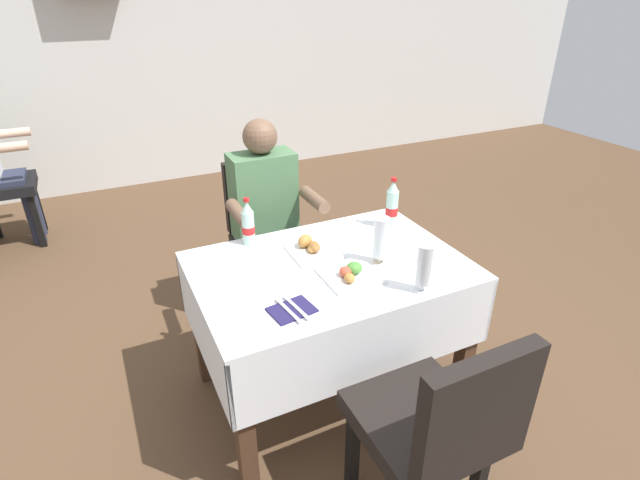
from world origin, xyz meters
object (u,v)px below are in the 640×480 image
chair_near_camera_side (436,425)px  plate_near_camera (350,273)px  cola_bottle_secondary (248,224)px  beer_glass_middle (424,268)px  cola_bottle_primary (392,206)px  beer_glass_left (381,240)px  main_dining_table (329,296)px  napkin_cutlery_set (292,310)px  seated_diner_far (268,217)px  plate_far_diner (312,248)px  chair_far_diner_seat (269,232)px

chair_near_camera_side → plate_near_camera: chair_near_camera_side is taller
cola_bottle_secondary → plate_near_camera: bearing=-58.8°
beer_glass_middle → cola_bottle_primary: cola_bottle_primary is taller
chair_near_camera_side → beer_glass_left: 0.83m
main_dining_table → beer_glass_left: size_ratio=5.42×
beer_glass_left → napkin_cutlery_set: (-0.51, -0.17, -0.11)m
beer_glass_middle → plate_near_camera: bearing=134.1°
beer_glass_left → cola_bottle_primary: bearing=49.7°
plate_near_camera → beer_glass_left: size_ratio=1.05×
seated_diner_far → beer_glass_left: size_ratio=5.59×
plate_near_camera → cola_bottle_secondary: bearing=121.2°
plate_near_camera → plate_far_diner: plate_far_diner is taller
main_dining_table → beer_glass_middle: size_ratio=5.71×
plate_near_camera → beer_glass_middle: beer_glass_middle is taller
napkin_cutlery_set → chair_far_diner_seat: bearing=74.7°
napkin_cutlery_set → chair_near_camera_side: bearing=-62.5°
plate_near_camera → cola_bottle_primary: cola_bottle_primary is taller
cola_bottle_secondary → napkin_cutlery_set: cola_bottle_secondary is taller
chair_far_diner_seat → plate_far_diner: (-0.02, -0.67, 0.22)m
beer_glass_left → cola_bottle_secondary: 0.65m
cola_bottle_primary → chair_far_diner_seat: bearing=127.9°
chair_far_diner_seat → plate_far_diner: size_ratio=4.31×
chair_far_diner_seat → beer_glass_middle: size_ratio=4.53×
chair_near_camera_side → beer_glass_middle: bearing=61.5°
cola_bottle_secondary → chair_far_diner_seat: bearing=60.2°
plate_far_diner → napkin_cutlery_set: (-0.27, -0.40, -0.02)m
beer_glass_left → main_dining_table: bearing=158.7°
seated_diner_far → beer_glass_middle: 1.11m
cola_bottle_primary → napkin_cutlery_set: size_ratio=1.40×
main_dining_table → chair_near_camera_side: bearing=-90.0°
beer_glass_middle → napkin_cutlery_set: 0.56m
chair_near_camera_side → cola_bottle_primary: bearing=65.6°
plate_near_camera → beer_glass_middle: size_ratio=1.11×
beer_glass_left → chair_near_camera_side: bearing=-106.4°
cola_bottle_secondary → beer_glass_left: bearing=-42.6°
beer_glass_middle → cola_bottle_primary: size_ratio=0.78×
chair_far_diner_seat → plate_far_diner: chair_far_diner_seat is taller
cola_bottle_primary → napkin_cutlery_set: (-0.76, -0.47, -0.12)m
plate_near_camera → plate_far_diner: bearing=101.0°
plate_near_camera → beer_glass_left: (0.18, 0.05, 0.10)m
plate_far_diner → cola_bottle_primary: size_ratio=0.82×
plate_near_camera → beer_glass_middle: bearing=-45.9°
main_dining_table → plate_near_camera: (0.03, -0.13, 0.19)m
chair_far_diner_seat → beer_glass_left: size_ratio=4.30×
plate_near_camera → plate_far_diner: (-0.05, 0.28, 0.00)m
cola_bottle_secondary → main_dining_table: bearing=-53.5°
chair_near_camera_side → napkin_cutlery_set: 0.67m
chair_near_camera_side → plate_near_camera: (0.03, 0.68, 0.22)m
plate_near_camera → napkin_cutlery_set: plate_near_camera is taller
plate_far_diner → beer_glass_middle: bearing=-61.7°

